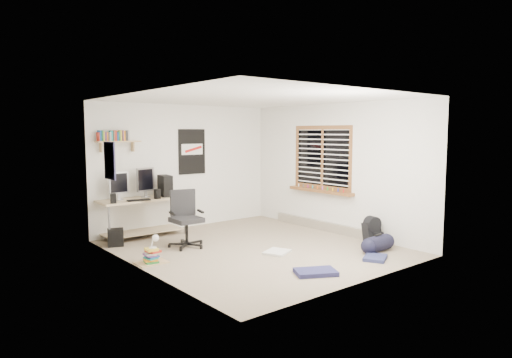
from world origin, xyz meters
TOP-DOWN VIEW (x-y plane):
  - floor at (0.00, 0.00)m, footprint 4.00×4.50m
  - ceiling at (0.00, 0.00)m, footprint 4.00×4.50m
  - back_wall at (0.00, 2.25)m, footprint 4.00×0.01m
  - left_wall at (-2.00, 0.00)m, footprint 0.01×4.50m
  - right_wall at (2.00, 0.00)m, footprint 0.01×4.50m
  - desk at (-1.09, 1.99)m, footprint 1.74×1.11m
  - monitor_left at (-1.52, 2.00)m, footprint 0.36×0.11m
  - monitor_right at (-1.00, 2.00)m, footprint 0.41×0.22m
  - pc_tower at (-0.64, 1.93)m, footprint 0.24×0.40m
  - keyboard at (-1.28, 1.70)m, footprint 0.42×0.21m
  - speaker_left at (-1.75, 1.70)m, footprint 0.10×0.10m
  - speaker_right at (-0.92, 1.70)m, footprint 0.10×0.10m
  - office_chair at (-0.84, 0.80)m, footprint 0.77×0.77m
  - wall_shelf at (-1.45, 2.14)m, footprint 0.80×0.22m
  - poster_back_wall at (0.15, 2.23)m, footprint 0.62×0.03m
  - poster_left_wall at (-1.99, 1.20)m, footprint 0.02×0.42m
  - window at (1.95, 0.30)m, footprint 0.10×1.50m
  - baseboard_heater at (1.96, 0.30)m, footprint 0.08×2.50m
  - backpack at (1.75, -1.09)m, footprint 0.33×0.29m
  - duffel_bag at (1.43, -1.44)m, footprint 0.28×0.28m
  - tshirt at (0.08, -0.48)m, footprint 0.51×0.47m
  - jeans_a at (-0.24, -1.63)m, footprint 0.66×0.58m
  - jeans_b at (1.01, -1.70)m, footprint 0.52×0.48m
  - book_stack at (-1.75, 0.30)m, footprint 0.47×0.40m
  - desk_lamp at (-1.73, 0.28)m, footprint 0.12×0.19m
  - subwoofer at (-1.75, 1.65)m, footprint 0.34×0.34m

SIDE VIEW (x-z plane):
  - floor at x=0.00m, z-range -0.01..0.00m
  - tshirt at x=0.08m, z-range 0.00..0.04m
  - jeans_b at x=1.01m, z-range 0.00..0.05m
  - jeans_a at x=-0.24m, z-range 0.00..0.06m
  - baseboard_heater at x=1.96m, z-range 0.00..0.18m
  - duffel_bag at x=1.43m, z-range -0.12..0.40m
  - subwoofer at x=-1.75m, z-range -0.01..0.29m
  - book_stack at x=-1.75m, z-range 0.01..0.29m
  - backpack at x=1.75m, z-range 0.01..0.39m
  - desk at x=-1.09m, z-range 0.00..0.73m
  - desk_lamp at x=-1.73m, z-range 0.29..0.47m
  - office_chair at x=-0.84m, z-range 0.00..0.98m
  - keyboard at x=-1.28m, z-range 0.73..0.75m
  - speaker_left at x=-1.75m, z-range 0.73..0.90m
  - speaker_right at x=-0.92m, z-range 0.73..0.91m
  - monitor_left at x=-1.52m, z-range 0.73..1.12m
  - pc_tower at x=-0.64m, z-range 0.73..1.13m
  - monitor_right at x=-1.00m, z-range 0.73..1.17m
  - back_wall at x=0.00m, z-range 0.00..2.50m
  - left_wall at x=-2.00m, z-range 0.00..2.50m
  - right_wall at x=2.00m, z-range 0.00..2.50m
  - window at x=1.95m, z-range 0.82..2.08m
  - poster_left_wall at x=-1.99m, z-range 1.20..1.80m
  - poster_back_wall at x=0.15m, z-range 1.09..2.01m
  - wall_shelf at x=-1.45m, z-range 1.66..1.90m
  - ceiling at x=0.00m, z-range 2.50..2.51m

